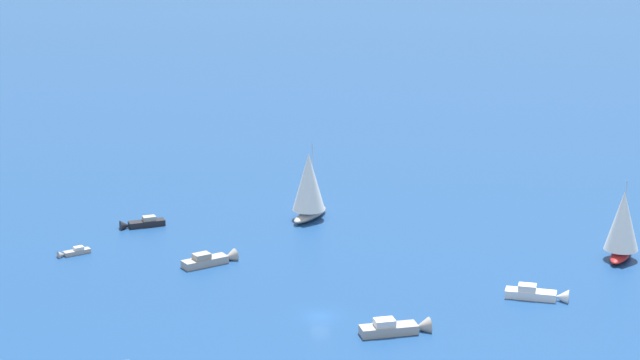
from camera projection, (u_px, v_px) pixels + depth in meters
ground_plane at (320, 316)px, 162.30m from camera, size 2000.00×2000.00×0.00m
sailboat_near_centre at (309, 186)px, 204.70m from camera, size 7.39×10.98×13.66m
motorboat_offshore at (141, 223)px, 201.96m from camera, size 7.69×5.70×2.25m
motorboat_trailing at (540, 294)px, 168.59m from camera, size 9.29×3.16×2.65m
motorboat_mid_cluster at (398, 328)px, 156.36m from camera, size 9.90×6.05×2.81m
motorboat_outer_ring_c at (212, 260)px, 183.33m from camera, size 8.31×7.91×2.65m
sailboat_outer_ring_d at (623, 224)px, 184.13m from camera, size 6.74×10.27×12.76m
motorboat_outer_ring_e at (73, 252)px, 187.58m from camera, size 4.87×4.66×1.56m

